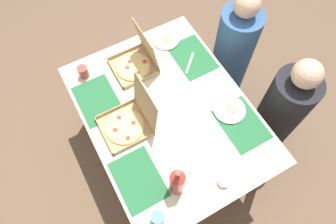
{
  "coord_description": "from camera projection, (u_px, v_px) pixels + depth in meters",
  "views": [
    {
      "loc": [
        0.82,
        -0.45,
        2.59
      ],
      "look_at": [
        0.0,
        0.0,
        0.77
      ],
      "focal_mm": 32.44,
      "sensor_mm": 36.0,
      "label": 1
    }
  ],
  "objects": [
    {
      "name": "placemat_far_left",
      "position": [
        192.0,
        57.0,
        2.26
      ],
      "size": [
        0.36,
        0.26,
        0.0
      ],
      "primitive_type": "cube",
      "color": "#236638",
      "rests_on": "dining_table"
    },
    {
      "name": "condiment_bowl",
      "position": [
        224.0,
        182.0,
        1.81
      ],
      "size": [
        0.07,
        0.07,
        0.04
      ],
      "primitive_type": "cylinder",
      "color": "white",
      "rests_on": "dining_table"
    },
    {
      "name": "placemat_near_left",
      "position": [
        98.0,
        100.0,
        2.09
      ],
      "size": [
        0.36,
        0.26,
        0.0
      ],
      "primitive_type": "cube",
      "color": "#236638",
      "rests_on": "dining_table"
    },
    {
      "name": "ground_plane",
      "position": [
        168.0,
        151.0,
        2.73
      ],
      "size": [
        6.0,
        6.0,
        0.0
      ],
      "primitive_type": "plane",
      "color": "brown"
    },
    {
      "name": "dining_table",
      "position": [
        168.0,
        119.0,
        2.14
      ],
      "size": [
        1.4,
        1.06,
        0.77
      ],
      "color": "#3F3328",
      "rests_on": "ground_plane"
    },
    {
      "name": "pizza_box_corner_right",
      "position": [
        129.0,
        121.0,
        1.96
      ],
      "size": [
        0.3,
        0.33,
        0.33
      ],
      "color": "tan",
      "rests_on": "dining_table"
    },
    {
      "name": "fork_by_near_left",
      "position": [
        202.0,
        149.0,
        1.92
      ],
      "size": [
        0.19,
        0.06,
        0.0
      ],
      "primitive_type": "cube",
      "rotation": [
        0.0,
        0.0,
        3.37
      ],
      "color": "#B7B7BC",
      "rests_on": "dining_table"
    },
    {
      "name": "placemat_near_right",
      "position": [
        138.0,
        180.0,
        1.84
      ],
      "size": [
        0.36,
        0.26,
        0.0
      ],
      "primitive_type": "cube",
      "color": "#236638",
      "rests_on": "dining_table"
    },
    {
      "name": "plate_far_left",
      "position": [
        230.0,
        109.0,
        2.05
      ],
      "size": [
        0.22,
        0.22,
        0.03
      ],
      "color": "white",
      "rests_on": "dining_table"
    },
    {
      "name": "cup_clear_right",
      "position": [
        158.0,
        218.0,
        1.69
      ],
      "size": [
        0.07,
        0.07,
        0.11
      ],
      "primitive_type": "cylinder",
      "color": "teal",
      "rests_on": "dining_table"
    },
    {
      "name": "soda_bottle",
      "position": [
        177.0,
        182.0,
        1.7
      ],
      "size": [
        0.09,
        0.09,
        0.32
      ],
      "color": "#B2382D",
      "rests_on": "dining_table"
    },
    {
      "name": "cup_spare",
      "position": [
        83.0,
        72.0,
        2.14
      ],
      "size": [
        0.07,
        0.07,
        0.09
      ],
      "primitive_type": "cylinder",
      "color": "#BF4742",
      "rests_on": "dining_table"
    },
    {
      "name": "plate_near_right",
      "position": [
        166.0,
        40.0,
        2.32
      ],
      "size": [
        0.2,
        0.2,
        0.03
      ],
      "color": "white",
      "rests_on": "dining_table"
    },
    {
      "name": "diner_right_seat",
      "position": [
        278.0,
        114.0,
        2.32
      ],
      "size": [
        0.32,
        0.32,
        1.16
      ],
      "color": "black",
      "rests_on": "ground_plane"
    },
    {
      "name": "placemat_far_right",
      "position": [
        241.0,
        124.0,
        2.01
      ],
      "size": [
        0.36,
        0.26,
        0.0
      ],
      "primitive_type": "cube",
      "color": "#236638",
      "rests_on": "dining_table"
    },
    {
      "name": "pizza_box_corner_left",
      "position": [
        136.0,
        62.0,
        2.18
      ],
      "size": [
        0.29,
        0.29,
        0.32
      ],
      "color": "tan",
      "rests_on": "dining_table"
    },
    {
      "name": "fork_by_near_right",
      "position": [
        190.0,
        63.0,
        2.23
      ],
      "size": [
        0.14,
        0.15,
        0.0
      ],
      "primitive_type": "cube",
      "rotation": [
        0.0,
        0.0,
        5.47
      ],
      "color": "#B7B7BC",
      "rests_on": "dining_table"
    },
    {
      "name": "diner_left_seat",
      "position": [
        232.0,
        55.0,
        2.56
      ],
      "size": [
        0.32,
        0.32,
        1.18
      ],
      "color": "#33598C",
      "rests_on": "ground_plane"
    }
  ]
}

